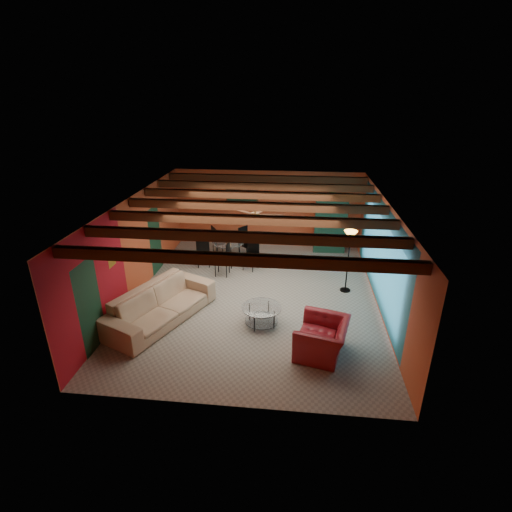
# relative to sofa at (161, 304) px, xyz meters

# --- Properties ---
(room) EXTENTS (6.52, 8.01, 2.71)m
(room) POSITION_rel_sofa_xyz_m (2.16, 1.46, 1.93)
(room) COLOR gray
(room) RESTS_ON ground
(sofa) EXTENTS (2.26, 3.15, 0.86)m
(sofa) POSITION_rel_sofa_xyz_m (0.00, 0.00, 0.00)
(sofa) COLOR tan
(sofa) RESTS_ON ground
(armchair) EXTENTS (1.28, 1.39, 0.76)m
(armchair) POSITION_rel_sofa_xyz_m (3.84, -0.92, -0.05)
(armchair) COLOR maroon
(armchair) RESTS_ON ground
(coffee_table) EXTENTS (1.23, 1.23, 0.49)m
(coffee_table) POSITION_rel_sofa_xyz_m (2.46, 0.05, -0.18)
(coffee_table) COLOR white
(coffee_table) RESTS_ON ground
(dining_table) EXTENTS (2.65, 2.65, 1.06)m
(dining_table) POSITION_rel_sofa_xyz_m (1.07, 3.46, 0.10)
(dining_table) COLOR white
(dining_table) RESTS_ON ground
(armoire) EXTENTS (1.07, 0.56, 1.83)m
(armoire) POSITION_rel_sofa_xyz_m (4.36, 5.05, 0.49)
(armoire) COLOR maroon
(armoire) RESTS_ON ground
(floor_lamp) EXTENTS (0.46, 0.46, 1.80)m
(floor_lamp) POSITION_rel_sofa_xyz_m (4.65, 2.03, 0.47)
(floor_lamp) COLOR black
(floor_lamp) RESTS_ON ground
(ceiling_fan) EXTENTS (1.50, 1.50, 0.44)m
(ceiling_fan) POSITION_rel_sofa_xyz_m (2.16, 1.35, 1.93)
(ceiling_fan) COLOR #472614
(ceiling_fan) RESTS_ON ceiling
(painting) EXTENTS (1.05, 0.03, 0.65)m
(painting) POSITION_rel_sofa_xyz_m (1.26, 5.31, 1.22)
(painting) COLOR black
(painting) RESTS_ON wall_back
(potted_plant) EXTENTS (0.52, 0.48, 0.50)m
(potted_plant) POSITION_rel_sofa_xyz_m (4.36, 5.05, 1.66)
(potted_plant) COLOR #26661E
(potted_plant) RESTS_ON armoire
(vase) EXTENTS (0.20, 0.20, 0.20)m
(vase) POSITION_rel_sofa_xyz_m (1.07, 3.46, 0.73)
(vase) COLOR orange
(vase) RESTS_ON dining_table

